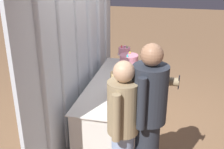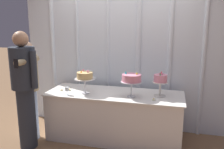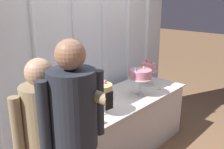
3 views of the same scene
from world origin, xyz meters
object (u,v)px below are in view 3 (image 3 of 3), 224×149
Objects in this scene: cake_display_leftmost at (101,90)px; wine_glass at (95,117)px; tealight_far_left at (70,125)px; tealight_near_right at (159,89)px; guest_girl_blue_dress at (46,144)px; guest_man_pink_jacket at (74,142)px; tealight_near_left at (76,120)px; cake_table at (118,126)px; cake_display_center at (140,75)px; cake_display_rightmost at (149,68)px.

cake_display_leftmost is 3.09× the size of wine_glass.
tealight_near_right is at bearing -4.21° from tealight_far_left.
tealight_near_right is 1.92m from guest_girl_blue_dress.
cake_display_leftmost is at bearing 13.94° from guest_girl_blue_dress.
guest_man_pink_jacket is (-0.52, -0.31, 0.09)m from wine_glass.
cake_display_leftmost is 0.89m from guest_girl_blue_dress.
tealight_near_right is at bearing 2.88° from wine_glass.
tealight_near_left reaches higher than tealight_near_right.
cake_table is at bearing 14.99° from guest_girl_blue_dress.
cake_display_leftmost is at bearing -179.62° from cake_display_center.
cake_display_center is 0.99m from wine_glass.
guest_man_pink_jacket is (-0.34, -0.48, 0.17)m from tealight_far_left.
cake_display_leftmost is at bearing -4.51° from tealight_far_left.
tealight_near_right reaches higher than cake_table.
tealight_far_left is at bearing 175.49° from cake_display_leftmost.
guest_man_pink_jacket is (-1.81, -0.37, 0.17)m from tealight_near_right.
wine_glass is 0.26m from tealight_far_left.
cake_display_center is at bearing 8.64° from wine_glass.
cake_display_leftmost is at bearing -14.21° from tealight_near_left.
guest_girl_blue_dress is (-1.28, -0.34, 0.49)m from cake_table.
wine_glass reaches higher than tealight_near_right.
tealight_near_right is at bearing 4.08° from guest_girl_blue_dress.
tealight_far_left is (-0.18, 0.17, -0.07)m from wine_glass.
tealight_far_left is 1.47m from tealight_near_right.
cake_table is 0.73m from cake_display_center.
guest_girl_blue_dress is at bearing -173.42° from wine_glass.
tealight_far_left is (-0.85, -0.10, 0.39)m from cake_table.
cake_display_leftmost is 0.97× the size of cake_display_center.
tealight_near_left is at bearing 173.65° from tealight_near_right.
tealight_far_left is (-0.41, 0.03, -0.26)m from cake_display_leftmost.
cake_display_rightmost is (0.69, 0.02, 0.62)m from cake_table.
tealight_near_left is 0.71m from guest_man_pink_jacket.
cake_display_rightmost is 9.13× the size of tealight_far_left.
tealight_near_right is (1.47, -0.11, -0.00)m from tealight_far_left.
cake_display_center is 0.44m from tealight_near_right.
guest_girl_blue_dress reaches higher than cake_display_leftmost.
guest_girl_blue_dress is at bearing -166.06° from cake_display_leftmost.
cake_display_rightmost is 0.22× the size of guest_man_pink_jacket.
cake_display_center reaches higher than wine_glass.
cake_display_center reaches higher than cake_display_leftmost.
cake_table is at bearing 26.08° from guest_man_pink_jacket.
guest_girl_blue_dress is (-0.62, -0.07, 0.02)m from wine_glass.
cake_table is 5.67× the size of cake_display_rightmost.
cake_display_center is at bearing -23.82° from cake_table.
cake_display_center is (0.29, -0.13, 0.66)m from cake_table.
wine_glass is 0.07× the size of guest_man_pink_jacket.
cake_table is 0.93m from cake_display_rightmost.
tealight_near_left is 0.84× the size of tealight_near_right.
guest_man_pink_jacket reaches higher than wine_glass.
guest_man_pink_jacket is at bearing -149.28° from cake_display_leftmost.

